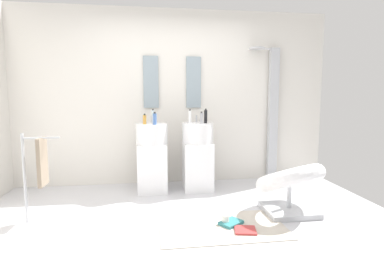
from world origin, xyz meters
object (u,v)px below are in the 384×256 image
(magazine_teal, at_px, (231,223))
(magazine_red, at_px, (245,230))
(soap_bottle_grey, at_px, (201,118))
(lounge_chair, at_px, (290,183))
(soap_bottle_amber, at_px, (145,119))
(soap_bottle_black, at_px, (206,116))
(soap_bottle_clear, at_px, (153,116))
(soap_bottle_white, at_px, (190,117))
(towel_rack, at_px, (39,164))
(pedestal_sink_left, at_px, (152,157))
(shower_column, at_px, (272,111))
(pedestal_sink_right, at_px, (198,155))
(soap_bottle_blue, at_px, (155,119))
(coffee_mug, at_px, (225,219))

(magazine_teal, distance_m, magazine_red, 0.20)
(magazine_red, distance_m, soap_bottle_grey, 1.64)
(lounge_chair, xyz_separation_m, magazine_red, (-0.64, -0.40, -0.33))
(magazine_teal, bearing_deg, magazine_red, -96.20)
(soap_bottle_amber, relative_size, soap_bottle_black, 0.71)
(lounge_chair, height_order, soap_bottle_black, soap_bottle_black)
(magazine_teal, distance_m, soap_bottle_clear, 1.85)
(magazine_teal, xyz_separation_m, soap_bottle_white, (-0.27, 1.17, 1.01))
(towel_rack, height_order, soap_bottle_black, soap_bottle_black)
(pedestal_sink_left, height_order, soap_bottle_grey, soap_bottle_grey)
(shower_column, bearing_deg, pedestal_sink_left, -169.30)
(soap_bottle_amber, bearing_deg, magazine_teal, -52.43)
(soap_bottle_white, bearing_deg, soap_bottle_amber, -178.22)
(pedestal_sink_right, bearing_deg, pedestal_sink_left, 180.00)
(soap_bottle_blue, xyz_separation_m, soap_bottle_amber, (-0.13, 0.07, -0.01))
(coffee_mug, height_order, soap_bottle_blue, soap_bottle_blue)
(towel_rack, bearing_deg, coffee_mug, -9.93)
(lounge_chair, xyz_separation_m, soap_bottle_clear, (-1.51, 1.12, 0.69))
(magazine_red, height_order, soap_bottle_amber, soap_bottle_amber)
(soap_bottle_amber, distance_m, soap_bottle_white, 0.61)
(pedestal_sink_right, xyz_separation_m, soap_bottle_amber, (-0.73, -0.07, 0.52))
(lounge_chair, bearing_deg, shower_column, 75.97)
(shower_column, xyz_separation_m, magazine_teal, (-1.08, -1.57, -1.06))
(pedestal_sink_right, height_order, soap_bottle_amber, soap_bottle_amber)
(magazine_red, bearing_deg, soap_bottle_amber, 138.02)
(pedestal_sink_left, height_order, lounge_chair, pedestal_sink_left)
(pedestal_sink_left, bearing_deg, soap_bottle_clear, 81.07)
(lounge_chair, bearing_deg, soap_bottle_grey, 134.73)
(soap_bottle_blue, bearing_deg, magazine_teal, -55.06)
(lounge_chair, xyz_separation_m, coffee_mug, (-0.80, -0.22, -0.29))
(magazine_teal, distance_m, soap_bottle_grey, 1.49)
(shower_column, height_order, towel_rack, shower_column)
(pedestal_sink_right, height_order, shower_column, shower_column)
(magazine_red, bearing_deg, soap_bottle_black, 107.33)
(lounge_chair, relative_size, soap_bottle_clear, 5.28)
(coffee_mug, distance_m, soap_bottle_white, 1.53)
(lounge_chair, height_order, magazine_teal, lounge_chair)
(pedestal_sink_left, bearing_deg, soap_bottle_black, -0.32)
(magazine_red, xyz_separation_m, soap_bottle_white, (-0.37, 1.34, 1.02))
(lounge_chair, relative_size, soap_bottle_amber, 7.31)
(shower_column, distance_m, soap_bottle_blue, 1.89)
(soap_bottle_blue, relative_size, soap_bottle_amber, 1.18)
(lounge_chair, bearing_deg, pedestal_sink_right, 132.16)
(pedestal_sink_left, height_order, soap_bottle_black, soap_bottle_black)
(magazine_teal, bearing_deg, coffee_mug, 133.99)
(towel_rack, bearing_deg, soap_bottle_grey, 22.46)
(lounge_chair, xyz_separation_m, magazine_teal, (-0.74, -0.23, -0.33))
(magazine_teal, bearing_deg, towel_rack, 134.74)
(towel_rack, distance_m, soap_bottle_blue, 1.46)
(lounge_chair, bearing_deg, towel_rack, 177.55)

